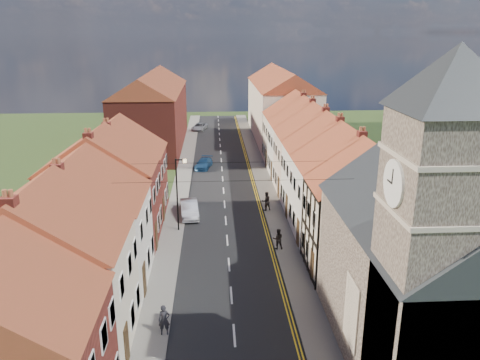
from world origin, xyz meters
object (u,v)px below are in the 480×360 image
Objects in this scene: church at (443,254)px; lamppost at (178,190)px; pedestrian_left at (164,320)px; pedestrian_right_b at (266,201)px; car_distant at (200,127)px; car_mid at (189,209)px; pedestrian_right at (278,239)px; car_far at (204,164)px.

church is 2.53× the size of lamppost.
lamppost reaches higher than pedestrian_left.
pedestrian_right_b is at bearing 28.03° from lamppost.
car_distant is 37.85m from pedestrian_right_b.
car_distant is at bearing 89.15° from lamppost.
car_mid is at bearing -11.02° from pedestrian_right_b.
lamppost is at bearing -27.30° from pedestrian_right.
car_far is at bearing 108.12° from church.
church is 8.72× the size of pedestrian_right_b.
pedestrian_right_b is (6.88, 0.75, 0.30)m from car_mid.
pedestrian_right_b is at bearing -55.49° from car_far.
car_far is at bearing -75.21° from pedestrian_right.
car_mid is 6.93m from pedestrian_right_b.
pedestrian_right is at bearing 72.78° from pedestrian_right_b.
pedestrian_left is at bearing -89.53° from lamppost.
car_mid is 37.96m from car_distant.
church reaches higher than car_far.
pedestrian_left is (-13.06, 2.88, -4.92)m from church.
lamppost is 3.80× the size of pedestrian_right.
pedestrian_right is at bearing 48.47° from pedestrian_left.
pedestrian_right is (6.88, -7.16, 0.22)m from car_mid.
church reaches higher than pedestrian_left.
church is at bearing 88.09° from pedestrian_right_b.
pedestrian_right is at bearing -27.46° from lamppost.
church is at bearing -64.44° from car_distant.
lamppost is 18.81m from car_far.
car_mid is at bearing -45.98° from pedestrian_right.
lamppost is at bearing -82.60° from car_far.
pedestrian_right reaches higher than car_mid.
pedestrian_right_b is at bearing -66.18° from car_distant.
car_distant is 2.71× the size of pedestrian_right.
pedestrian_right_b reaches higher than car_distant.
car_mid is 1.08× the size of car_far.
lamppost is 3.44× the size of pedestrian_right_b.
car_mid is 17.05m from pedestrian_left.
pedestrian_right_b reaches higher than car_far.
lamppost reaches higher than pedestrian_right.
lamppost is 4.37m from car_mid.
car_distant is at bearing 105.18° from car_far.
pedestrian_left is 0.96× the size of pedestrian_right_b.
car_far is (1.66, 18.50, -2.97)m from lamppost.
pedestrian_left is (0.11, -13.79, -2.58)m from lamppost.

